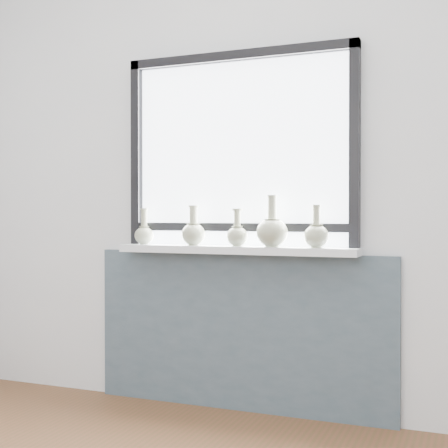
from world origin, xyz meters
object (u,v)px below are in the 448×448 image
at_px(windowsill, 235,250).
at_px(vase_a, 144,233).
at_px(vase_d, 272,231).
at_px(vase_b, 193,232).
at_px(vase_c, 237,234).
at_px(vase_e, 316,234).

distance_m(windowsill, vase_a, 0.55).
bearing_deg(vase_d, vase_a, 178.71).
xyz_separation_m(vase_b, vase_c, (0.26, -0.00, -0.01)).
height_order(vase_c, vase_e, vase_e).
xyz_separation_m(vase_c, vase_e, (0.43, 0.01, 0.00)).
height_order(vase_a, vase_e, vase_e).
xyz_separation_m(windowsill, vase_e, (0.44, -0.01, 0.09)).
bearing_deg(vase_a, vase_d, -1.29).
bearing_deg(windowsill, vase_a, -179.34).
distance_m(vase_a, vase_c, 0.57).
bearing_deg(vase_e, windowsill, 178.36).
relative_size(windowsill, vase_e, 6.06).
xyz_separation_m(vase_b, vase_e, (0.68, 0.01, -0.00)).
distance_m(vase_b, vase_e, 0.68).
xyz_separation_m(vase_a, vase_d, (0.76, -0.02, 0.02)).
distance_m(vase_d, vase_e, 0.23).
relative_size(vase_c, vase_d, 0.74).
xyz_separation_m(vase_a, vase_e, (0.99, -0.01, 0.01)).
distance_m(vase_a, vase_d, 0.76).
bearing_deg(vase_e, vase_a, 179.63).
bearing_deg(vase_c, vase_d, -1.31).
xyz_separation_m(windowsill, vase_c, (0.02, -0.02, 0.08)).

